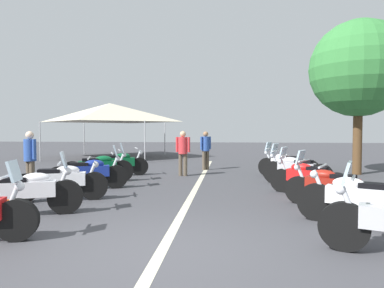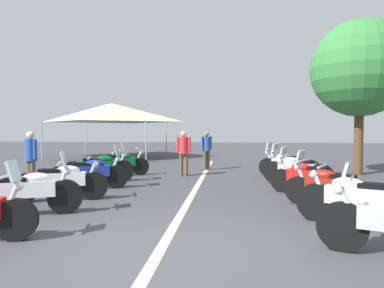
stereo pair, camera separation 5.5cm
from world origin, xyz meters
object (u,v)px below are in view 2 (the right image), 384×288
(motorcycle_right_row_1, at_px, (358,199))
(bystander_1, at_px, (184,150))
(motorcycle_right_row_5, at_px, (288,164))
(traffic_cone_2, at_px, (10,187))
(motorcycle_left_row_2, at_px, (61,181))
(motorcycle_right_row_3, at_px, (307,177))
(bystander_0, at_px, (31,156))
(motorcycle_left_row_1, at_px, (28,191))
(bystander_2, at_px, (206,148))
(motorcycle_left_row_5, at_px, (119,163))
(motorcycle_left_row_3, at_px, (89,172))
(motorcycle_left_row_4, at_px, (99,167))
(event_tent, at_px, (111,113))
(motorcycle_right_row_4, at_px, (296,169))
(roadside_tree_0, at_px, (360,69))
(motorcycle_right_row_2, at_px, (330,186))

(motorcycle_right_row_1, relative_size, bystander_1, 1.22)
(motorcycle_right_row_5, height_order, traffic_cone_2, motorcycle_right_row_5)
(motorcycle_left_row_2, bearing_deg, traffic_cone_2, 162.75)
(motorcycle_right_row_3, height_order, bystander_0, bystander_0)
(motorcycle_left_row_1, xyz_separation_m, bystander_2, (7.92, -2.89, 0.44))
(motorcycle_left_row_5, bearing_deg, motorcycle_right_row_3, -49.35)
(motorcycle_left_row_5, bearing_deg, motorcycle_right_row_5, -21.08)
(bystander_2, bearing_deg, motorcycle_left_row_3, 107.61)
(motorcycle_left_row_5, distance_m, bystander_0, 3.41)
(motorcycle_left_row_2, xyz_separation_m, motorcycle_left_row_4, (2.84, 0.18, 0.02))
(motorcycle_left_row_2, relative_size, event_tent, 0.34)
(motorcycle_left_row_1, distance_m, event_tent, 14.10)
(traffic_cone_2, relative_size, bystander_2, 0.39)
(traffic_cone_2, bearing_deg, motorcycle_left_row_2, -88.79)
(motorcycle_right_row_4, bearing_deg, motorcycle_left_row_2, 58.14)
(motorcycle_right_row_3, xyz_separation_m, bystander_2, (5.15, 2.90, 0.46))
(motorcycle_right_row_5, relative_size, roadside_tree_0, 0.34)
(motorcycle_left_row_1, height_order, motorcycle_right_row_2, motorcycle_left_row_1)
(motorcycle_left_row_4, height_order, motorcycle_right_row_4, same)
(motorcycle_right_row_3, relative_size, bystander_0, 1.12)
(motorcycle_right_row_5, height_order, bystander_2, bystander_2)
(motorcycle_left_row_3, distance_m, traffic_cone_2, 2.04)
(motorcycle_right_row_4, bearing_deg, motorcycle_right_row_2, 124.92)
(motorcycle_left_row_3, height_order, event_tent, event_tent)
(motorcycle_left_row_2, bearing_deg, motorcycle_right_row_2, -19.14)
(motorcycle_left_row_3, bearing_deg, roadside_tree_0, 4.39)
(motorcycle_left_row_1, distance_m, motorcycle_right_row_2, 6.09)
(motorcycle_right_row_2, height_order, motorcycle_right_row_3, same)
(roadside_tree_0, bearing_deg, motorcycle_right_row_3, 147.37)
(motorcycle_right_row_3, distance_m, bystander_1, 4.82)
(bystander_0, xyz_separation_m, roadside_tree_0, (4.36, -10.09, 2.92))
(motorcycle_left_row_1, relative_size, motorcycle_left_row_2, 0.94)
(event_tent, bearing_deg, traffic_cone_2, -171.46)
(bystander_0, bearing_deg, motorcycle_right_row_5, 145.15)
(motorcycle_left_row_2, height_order, motorcycle_left_row_3, motorcycle_left_row_3)
(motorcycle_left_row_5, relative_size, motorcycle_right_row_4, 1.10)
(motorcycle_left_row_3, xyz_separation_m, motorcycle_right_row_1, (-3.01, -6.03, -0.00))
(motorcycle_right_row_2, bearing_deg, motorcycle_right_row_1, 124.30)
(motorcycle_left_row_4, relative_size, motorcycle_right_row_4, 1.13)
(roadside_tree_0, bearing_deg, motorcycle_left_row_1, 129.60)
(motorcycle_right_row_2, xyz_separation_m, event_tent, (12.25, 9.07, 2.19))
(motorcycle_right_row_3, bearing_deg, motorcycle_left_row_3, 28.01)
(motorcycle_left_row_2, distance_m, motorcycle_right_row_3, 5.99)
(motorcycle_right_row_1, height_order, motorcycle_right_row_2, motorcycle_right_row_2)
(motorcycle_left_row_5, relative_size, motorcycle_right_row_5, 1.06)
(motorcycle_left_row_5, height_order, roadside_tree_0, roadside_tree_0)
(event_tent, bearing_deg, bystander_0, -171.86)
(motorcycle_left_row_1, height_order, motorcycle_left_row_4, motorcycle_left_row_4)
(motorcycle_right_row_3, relative_size, event_tent, 0.29)
(motorcycle_left_row_5, bearing_deg, motorcycle_right_row_2, -58.76)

